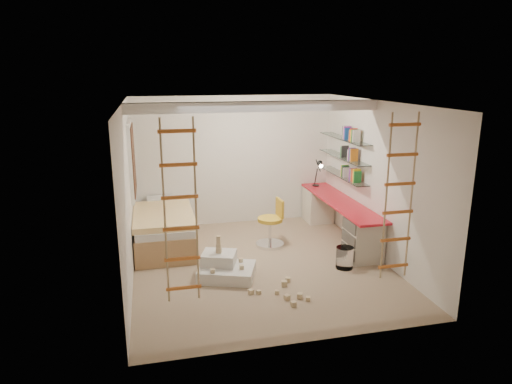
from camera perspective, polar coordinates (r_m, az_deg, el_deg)
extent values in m
plane|color=#9A8563|center=(7.51, 0.53, -9.09)|extent=(4.50, 4.50, 0.00)
cube|color=white|center=(7.18, 0.00, 10.63)|extent=(4.00, 0.18, 0.16)
cube|color=white|center=(8.31, -15.33, 3.93)|extent=(0.06, 1.15, 1.35)
cube|color=#4C2D1E|center=(8.31, -15.05, 3.94)|extent=(0.02, 1.00, 1.20)
cylinder|color=white|center=(7.47, 11.01, -8.06)|extent=(0.28, 0.28, 0.35)
cube|color=red|center=(8.54, 10.48, -1.17)|extent=(0.55, 2.80, 0.04)
cube|color=beige|center=(9.62, 7.77, -1.57)|extent=(0.52, 0.55, 0.71)
cube|color=beige|center=(7.80, 13.28, -5.78)|extent=(0.52, 0.55, 0.71)
cube|color=#4C4742|center=(7.60, 11.56, -4.18)|extent=(0.02, 0.50, 0.18)
cube|color=#4C4742|center=(7.67, 11.48, -5.74)|extent=(0.02, 0.50, 0.18)
cube|color=#4C4742|center=(7.75, 11.40, -7.26)|extent=(0.02, 0.50, 0.18)
cube|color=white|center=(8.76, 10.73, 2.06)|extent=(0.25, 1.80, 0.01)
cube|color=white|center=(8.69, 10.84, 4.31)|extent=(0.25, 1.80, 0.01)
cube|color=white|center=(8.64, 10.95, 6.60)|extent=(0.25, 1.80, 0.01)
cube|color=#AD7F51|center=(8.39, -11.41, -5.13)|extent=(1.00, 2.00, 0.45)
cube|color=white|center=(8.30, -11.51, -3.28)|extent=(0.95, 1.95, 0.12)
cube|color=yellow|center=(8.12, -11.51, -2.86)|extent=(1.02, 1.60, 0.10)
cube|color=white|center=(9.03, -11.74, -1.01)|extent=(0.55, 0.35, 0.12)
cylinder|color=black|center=(9.54, 7.47, 0.83)|extent=(0.14, 0.14, 0.02)
cylinder|color=black|center=(9.50, 7.51, 1.94)|extent=(0.02, 0.15, 0.36)
cylinder|color=black|center=(9.35, 7.78, 3.30)|extent=(0.02, 0.27, 0.20)
cone|color=black|center=(9.23, 8.05, 3.46)|extent=(0.12, 0.14, 0.15)
cylinder|color=#FFEABF|center=(9.20, 8.13, 3.23)|extent=(0.08, 0.04, 0.08)
cylinder|color=gold|center=(8.13, 1.77, -3.45)|extent=(0.47, 0.47, 0.06)
cube|color=gold|center=(8.12, 2.99, -1.98)|extent=(0.06, 0.34, 0.32)
cylinder|color=silver|center=(8.20, 1.76, -4.92)|extent=(0.06, 0.06, 0.45)
cylinder|color=silver|center=(8.29, 1.74, -6.55)|extent=(0.54, 0.54, 0.05)
cube|color=silver|center=(7.06, -3.65, -9.95)|extent=(0.99, 0.88, 0.18)
cube|color=silver|center=(7.09, -4.65, -8.24)|extent=(0.61, 0.55, 0.18)
cube|color=#CCB284|center=(7.04, -4.67, -7.26)|extent=(0.10, 0.10, 0.08)
cube|color=#CCB284|center=(7.01, -4.68, -6.69)|extent=(0.09, 0.09, 0.07)
cube|color=#CCB284|center=(6.98, -4.70, -5.96)|extent=(0.08, 0.08, 0.12)
cube|color=#CCB284|center=(6.91, -1.81, -9.38)|extent=(0.06, 0.06, 0.06)
cube|color=#CCB284|center=(7.16, -1.92, -8.50)|extent=(0.06, 0.06, 0.06)
cube|color=#CCB284|center=(6.82, -5.44, -9.79)|extent=(0.06, 0.06, 0.06)
cube|color=#CCB284|center=(6.59, -0.63, -12.33)|extent=(0.07, 0.07, 0.07)
cube|color=#CCB284|center=(6.95, 3.98, -10.87)|extent=(0.07, 0.07, 0.07)
cube|color=#CCB284|center=(6.59, 2.65, -12.35)|extent=(0.07, 0.07, 0.07)
cube|color=#CCB284|center=(6.30, 4.69, -13.75)|extent=(0.07, 0.07, 0.07)
cube|color=#CCB284|center=(6.46, 3.89, -12.99)|extent=(0.07, 0.07, 0.07)
cube|color=#CCB284|center=(6.45, 6.53, -13.07)|extent=(0.07, 0.07, 0.07)
cube|color=#CCB284|center=(6.59, 0.34, -12.34)|extent=(0.07, 0.07, 0.07)
cube|color=#CCB284|center=(6.51, 5.50, -12.78)|extent=(0.07, 0.07, 0.07)
cube|color=#CCB284|center=(6.82, 3.54, -11.37)|extent=(0.07, 0.07, 0.07)
cube|color=#1E722D|center=(8.74, 10.76, 2.80)|extent=(0.14, 0.70, 0.22)
cube|color=yellow|center=(8.67, 10.87, 5.07)|extent=(0.14, 0.46, 0.22)
cube|color=red|center=(8.62, 10.99, 7.36)|extent=(0.14, 0.70, 0.22)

